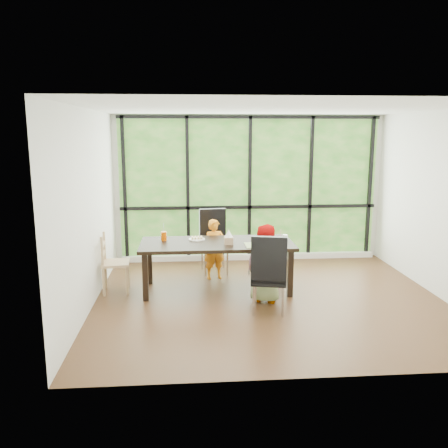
# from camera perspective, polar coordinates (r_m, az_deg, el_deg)

# --- Properties ---
(ground) EXTENTS (5.00, 5.00, 0.00)m
(ground) POSITION_cam_1_polar(r_m,az_deg,el_deg) (6.92, 5.48, -9.05)
(ground) COLOR black
(ground) RESTS_ON ground
(back_wall) EXTENTS (5.00, 0.00, 5.00)m
(back_wall) POSITION_cam_1_polar(r_m,az_deg,el_deg) (8.78, 3.11, 4.39)
(back_wall) COLOR silver
(back_wall) RESTS_ON ground
(foliage_backdrop) EXTENTS (4.80, 0.02, 2.65)m
(foliage_backdrop) POSITION_cam_1_polar(r_m,az_deg,el_deg) (8.76, 3.12, 4.38)
(foliage_backdrop) COLOR #1F4C14
(foliage_backdrop) RESTS_ON back_wall
(window_mullions) EXTENTS (4.80, 0.06, 2.65)m
(window_mullions) POSITION_cam_1_polar(r_m,az_deg,el_deg) (8.72, 3.16, 4.35)
(window_mullions) COLOR black
(window_mullions) RESTS_ON back_wall
(window_sill) EXTENTS (4.80, 0.12, 0.10)m
(window_sill) POSITION_cam_1_polar(r_m,az_deg,el_deg) (8.93, 3.10, -4.00)
(window_sill) COLOR silver
(window_sill) RESTS_ON ground
(dining_table) EXTENTS (2.33, 1.04, 0.75)m
(dining_table) POSITION_cam_1_polar(r_m,az_deg,el_deg) (7.14, -0.87, -5.18)
(dining_table) COLOR black
(dining_table) RESTS_ON ground
(chair_window_leather) EXTENTS (0.51, 0.51, 1.08)m
(chair_window_leather) POSITION_cam_1_polar(r_m,az_deg,el_deg) (7.99, -1.17, -2.17)
(chair_window_leather) COLOR black
(chair_window_leather) RESTS_ON ground
(chair_interior_leather) EXTENTS (0.55, 0.55, 1.08)m
(chair_interior_leather) POSITION_cam_1_polar(r_m,az_deg,el_deg) (6.28, 5.55, -5.97)
(chair_interior_leather) COLOR black
(chair_interior_leather) RESTS_ON ground
(chair_end_beech) EXTENTS (0.43, 0.45, 0.90)m
(chair_end_beech) POSITION_cam_1_polar(r_m,az_deg,el_deg) (7.22, -13.11, -4.67)
(chair_end_beech) COLOR tan
(chair_end_beech) RESTS_ON ground
(child_toddler) EXTENTS (0.41, 0.31, 0.99)m
(child_toddler) POSITION_cam_1_polar(r_m,az_deg,el_deg) (7.66, -1.15, -3.09)
(child_toddler) COLOR orange
(child_toddler) RESTS_ON ground
(child_older) EXTENTS (0.64, 0.54, 1.12)m
(child_older) POSITION_cam_1_polar(r_m,az_deg,el_deg) (6.65, 5.31, -4.80)
(child_older) COLOR slate
(child_older) RESTS_ON ground
(placemat) EXTENTS (0.49, 0.36, 0.01)m
(placemat) POSITION_cam_1_polar(r_m,az_deg,el_deg) (6.88, 4.66, -2.58)
(placemat) COLOR tan
(placemat) RESTS_ON dining_table
(plate_far) EXTENTS (0.25, 0.25, 0.02)m
(plate_far) POSITION_cam_1_polar(r_m,az_deg,el_deg) (7.21, -3.34, -1.87)
(plate_far) COLOR white
(plate_far) RESTS_ON dining_table
(plate_near) EXTENTS (0.26, 0.26, 0.02)m
(plate_near) POSITION_cam_1_polar(r_m,az_deg,el_deg) (6.90, 4.73, -2.49)
(plate_near) COLOR white
(plate_near) RESTS_ON dining_table
(orange_cup) EXTENTS (0.09, 0.09, 0.14)m
(orange_cup) POSITION_cam_1_polar(r_m,az_deg,el_deg) (7.20, -7.36, -1.48)
(orange_cup) COLOR #D65000
(orange_cup) RESTS_ON dining_table
(green_cup) EXTENTS (0.07, 0.07, 0.10)m
(green_cup) POSITION_cam_1_polar(r_m,az_deg,el_deg) (6.90, 6.90, -2.16)
(green_cup) COLOR #4FC423
(green_cup) RESTS_ON dining_table
(white_mug) EXTENTS (0.08, 0.08, 0.08)m
(white_mug) POSITION_cam_1_polar(r_m,az_deg,el_deg) (7.24, 7.47, -1.63)
(white_mug) COLOR white
(white_mug) RESTS_ON dining_table
(tissue_box) EXTENTS (0.13, 0.13, 0.11)m
(tissue_box) POSITION_cam_1_polar(r_m,az_deg,el_deg) (6.91, 0.57, -2.04)
(tissue_box) COLOR tan
(tissue_box) RESTS_ON dining_table
(crepe_rolls_far) EXTENTS (0.20, 0.12, 0.04)m
(crepe_rolls_far) POSITION_cam_1_polar(r_m,az_deg,el_deg) (7.21, -3.34, -1.67)
(crepe_rolls_far) COLOR tan
(crepe_rolls_far) RESTS_ON plate_far
(crepe_rolls_near) EXTENTS (0.15, 0.12, 0.04)m
(crepe_rolls_near) POSITION_cam_1_polar(r_m,az_deg,el_deg) (6.90, 4.73, -2.28)
(crepe_rolls_near) COLOR tan
(crepe_rolls_near) RESTS_ON plate_near
(straw_white) EXTENTS (0.01, 0.04, 0.20)m
(straw_white) POSITION_cam_1_polar(r_m,az_deg,el_deg) (7.18, -7.38, -0.63)
(straw_white) COLOR white
(straw_white) RESTS_ON orange_cup
(straw_pink) EXTENTS (0.01, 0.04, 0.20)m
(straw_pink) POSITION_cam_1_polar(r_m,az_deg,el_deg) (6.88, 6.92, -1.42)
(straw_pink) COLOR pink
(straw_pink) RESTS_ON green_cup
(tissue) EXTENTS (0.12, 0.12, 0.11)m
(tissue) POSITION_cam_1_polar(r_m,az_deg,el_deg) (6.89, 0.57, -1.15)
(tissue) COLOR white
(tissue) RESTS_ON tissue_box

